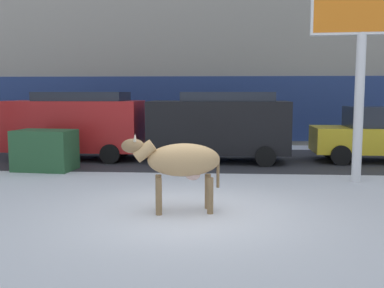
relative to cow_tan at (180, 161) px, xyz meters
The scene contains 10 objects.
ground_plane 1.00m from the cow_tan, ahead, with size 120.00×120.00×0.00m, color white.
road_strip 7.11m from the cow_tan, 89.12° to the left, with size 60.00×5.60×0.01m, color #333338.
building_facade 15.41m from the cow_tan, 89.57° to the left, with size 44.00×6.10×13.00m.
cow_tan is the anchor object (origin of this frame).
billboard 6.30m from the cow_tan, 37.26° to the left, with size 2.53×0.43×5.56m.
car_red_van 8.02m from the cow_tan, 122.35° to the left, with size 4.64×2.20×2.32m.
car_black_van 6.55m from the cow_tan, 83.93° to the left, with size 4.64×2.20×2.32m.
car_yellow_sedan 9.05m from the cow_tan, 48.99° to the left, with size 4.24×2.06×1.84m.
pedestrian_near_billboard 10.42m from the cow_tan, 84.18° to the left, with size 0.36×0.24×1.73m.
dumpster 6.32m from the cow_tan, 135.02° to the left, with size 1.70×1.10×1.20m, color #285633.
Camera 1 is at (0.72, -8.61, 2.32)m, focal length 42.60 mm.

